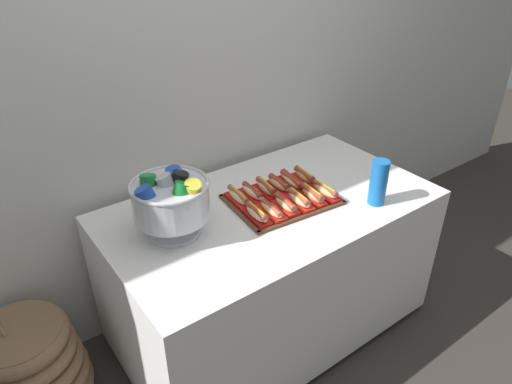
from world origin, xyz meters
name	(u,v)px	position (x,y,z in m)	size (l,w,h in m)	color
ground_plane	(269,324)	(0.00, 0.00, 0.00)	(10.00, 10.00, 0.00)	#38332D
back_wall	(206,67)	(0.00, 0.53, 1.30)	(6.00, 0.10, 2.60)	beige
buffet_table	(270,266)	(0.00, 0.00, 0.41)	(1.54, 0.86, 0.78)	white
floor_vase	(31,372)	(-1.14, 0.22, 0.23)	(0.49, 0.49, 0.88)	brown
serving_tray	(282,200)	(0.06, -0.01, 0.79)	(0.51, 0.40, 0.01)	#56331E
hot_dog_0	(257,214)	(-0.14, -0.07, 0.82)	(0.08, 0.17, 0.06)	#B21414
hot_dog_1	(271,210)	(-0.06, -0.08, 0.81)	(0.08, 0.17, 0.05)	red
hot_dog_2	(285,204)	(0.01, -0.09, 0.82)	(0.08, 0.16, 0.06)	red
hot_dog_3	(299,200)	(0.09, -0.09, 0.82)	(0.08, 0.17, 0.06)	red
hot_dog_4	(312,195)	(0.16, -0.10, 0.82)	(0.07, 0.16, 0.07)	red
hot_dog_5	(325,191)	(0.24, -0.11, 0.82)	(0.07, 0.17, 0.06)	red
hot_dog_6	(238,197)	(-0.12, 0.09, 0.82)	(0.08, 0.17, 0.06)	red
hot_dog_7	(252,193)	(-0.05, 0.08, 0.82)	(0.07, 0.17, 0.06)	red
hot_dog_8	(266,188)	(0.03, 0.08, 0.82)	(0.08, 0.17, 0.06)	#B21414
hot_dog_9	(279,185)	(0.10, 0.07, 0.82)	(0.07, 0.17, 0.06)	#B21414
hot_dog_10	(292,181)	(0.18, 0.06, 0.81)	(0.09, 0.19, 0.06)	#B21414
hot_dog_11	(304,177)	(0.25, 0.06, 0.82)	(0.08, 0.16, 0.06)	red
punch_bowl	(171,199)	(-0.47, 0.06, 0.95)	(0.32, 0.32, 0.29)	silver
cup_stack	(378,182)	(0.40, -0.28, 0.89)	(0.08, 0.08, 0.22)	blue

